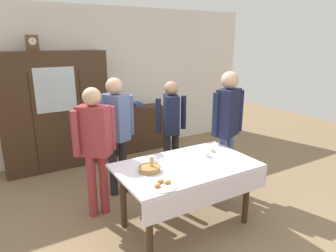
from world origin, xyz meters
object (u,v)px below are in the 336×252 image
Objects in this scene: wall_cabinet at (55,111)px; person_by_cabinet at (95,141)px; tea_cup_center at (152,159)px; dining_table at (188,175)px; person_behind_table_left at (228,121)px; mantel_clock at (32,43)px; tea_cup_near_left at (206,155)px; person_beside_shelf at (171,122)px; spoon_center at (185,160)px; bookshelf_low at (138,129)px; tea_cup_back_edge at (211,149)px; book_stack at (137,105)px; spoon_near_left at (184,166)px; bread_basket at (150,168)px; person_near_right_end at (116,126)px; spoon_mid_right at (199,160)px; pastry_plate at (162,185)px.

wall_cabinet is 1.21× the size of person_by_cabinet.
tea_cup_center is 0.08× the size of person_by_cabinet.
dining_table is at bearing -46.86° from tea_cup_center.
person_behind_table_left is (0.93, 0.42, 0.40)m from dining_table.
mantel_clock is 1.85× the size of tea_cup_center.
tea_cup_near_left is at bearing -151.74° from person_behind_table_left.
person_by_cabinet is at bearing -163.02° from person_beside_shelf.
spoon_center is 0.07× the size of person_behind_table_left.
tea_cup_back_edge is at bearing -92.95° from bookshelf_low.
dining_table is at bearing -103.12° from book_stack.
book_stack reaches higher than spoon_center.
wall_cabinet reaches higher than spoon_near_left.
book_stack is at bearing 83.78° from tea_cup_near_left.
tea_cup_near_left is 1.00× the size of tea_cup_back_edge.
wall_cabinet is 14.98× the size of tea_cup_center.
book_stack is 1.59× the size of tea_cup_center.
tea_cup_back_edge is at bearing 21.46° from spoon_near_left.
person_by_cabinet is (-0.36, 0.70, 0.17)m from bread_basket.
person_beside_shelf is (0.16, 1.07, 0.13)m from tea_cup_near_left.
tea_cup_center reaches higher than spoon_near_left.
tea_cup_back_edge reaches higher than dining_table.
person_by_cabinet is (-0.51, 0.46, 0.18)m from tea_cup_center.
dining_table is 6.51× the size of mantel_clock.
mantel_clock is 2.89m from bread_basket.
wall_cabinet is 1.18× the size of person_near_right_end.
person_by_cabinet is (-1.30, -0.40, 0.04)m from person_beside_shelf.
dining_table is 12.01× the size of tea_cup_near_left.
spoon_mid_right is 0.08× the size of person_beside_shelf.
tea_cup_center is 0.55m from spoon_mid_right.
bookshelf_low reaches higher than pastry_plate.
wall_cabinet is 16.37× the size of spoon_near_left.
wall_cabinet is 2.63m from spoon_center.
person_beside_shelf is at bearing 55.95° from pastry_plate.
person_by_cabinet is (-1.14, 0.67, 0.18)m from tea_cup_near_left.
bookshelf_low is at bearing 85.33° from person_beside_shelf.
mantel_clock reaches higher than spoon_mid_right.
mantel_clock reaches higher than bread_basket.
person_behind_table_left is at bearing 28.26° from tea_cup_near_left.
pastry_plate is (0.41, -2.87, -0.19)m from wall_cabinet.
pastry_plate is at bearing -124.05° from person_beside_shelf.
mantel_clock is 0.15× the size of person_near_right_end.
pastry_plate is 1.76m from person_beside_shelf.
wall_cabinet is 14.98× the size of tea_cup_near_left.
spoon_center is 0.08× the size of person_beside_shelf.
tea_cup_center is 1.09× the size of spoon_center.
pastry_plate is at bearing -110.69° from bookshelf_low.
spoon_mid_right is at bearing -99.21° from bookshelf_low.
dining_table is at bearing 30.24° from pastry_plate.
person_by_cabinet reaches higher than tea_cup_center.
person_near_right_end is (-0.10, 0.84, 0.21)m from tea_cup_center.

